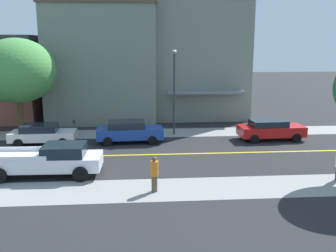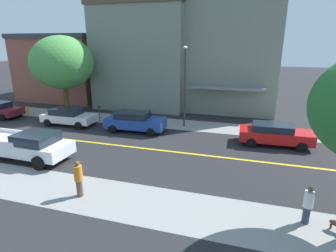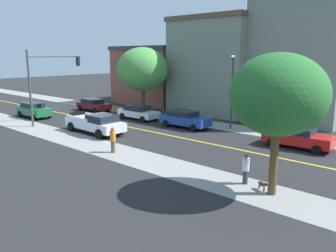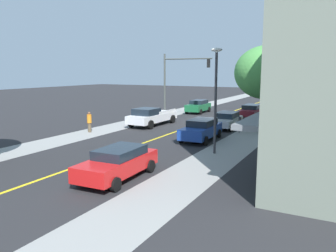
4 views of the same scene
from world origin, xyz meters
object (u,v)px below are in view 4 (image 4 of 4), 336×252
object	(u,v)px
traffic_light_mast	(178,75)
white_pickup_truck	(151,116)
street_tree_left_near	(266,73)
street_lamp	(216,89)
white_sedan_left_curb	(226,120)
fire_hydrant	(264,117)
red_sedan_left_curb	(118,162)
maroon_sedan_left_curb	(252,111)
parking_meter	(239,122)
green_sedan_right_curb	(198,106)
blue_sedan_left_curb	(201,129)
pedestrian_orange_shirt	(89,122)

from	to	relation	value
traffic_light_mast	white_pickup_truck	world-z (taller)	traffic_light_mast
street_tree_left_near	white_pickup_truck	bearing A→B (deg)	23.23
street_lamp	white_sedan_left_curb	distance (m)	10.33
fire_hydrant	red_sedan_left_curb	xyz separation A→B (m)	(2.07, 22.60, 0.43)
traffic_light_mast	maroon_sedan_left_curb	distance (m)	9.00
red_sedan_left_curb	white_pickup_truck	size ratio (longest dim) A/B	0.79
fire_hydrant	parking_meter	size ratio (longest dim) A/B	0.54
street_lamp	green_sedan_right_curb	bearing A→B (deg)	-64.36
fire_hydrant	blue_sedan_left_curb	bearing A→B (deg)	80.70
parking_meter	white_pickup_truck	xyz separation A→B (m)	(8.49, -0.04, -0.03)
red_sedan_left_curb	blue_sedan_left_curb	xyz separation A→B (m)	(-0.06, -10.33, 0.03)
street_lamp	maroon_sedan_left_curb	bearing A→B (deg)	-83.13
street_tree_left_near	pedestrian_orange_shirt	bearing A→B (deg)	38.04
traffic_light_mast	fire_hydrant	bearing A→B (deg)	8.42
street_tree_left_near	white_pickup_truck	distance (m)	11.21
maroon_sedan_left_curb	street_tree_left_near	bearing A→B (deg)	25.91
parking_meter	traffic_light_mast	world-z (taller)	traffic_light_mast
street_tree_left_near	maroon_sedan_left_curb	xyz separation A→B (m)	(2.61, -5.75, -4.20)
parking_meter	white_pickup_truck	size ratio (longest dim) A/B	0.23
pedestrian_orange_shirt	white_pickup_truck	bearing A→B (deg)	177.50
fire_hydrant	green_sedan_right_curb	world-z (taller)	green_sedan_right_curb
fire_hydrant	street_lamp	xyz separation A→B (m)	(-0.31, 15.71, 3.65)
street_tree_left_near	blue_sedan_left_curb	size ratio (longest dim) A/B	1.55
street_tree_left_near	white_pickup_truck	size ratio (longest dim) A/B	1.22
green_sedan_right_curb	maroon_sedan_left_curb	xyz separation A→B (m)	(-6.83, 1.15, -0.06)
street_lamp	pedestrian_orange_shirt	size ratio (longest dim) A/B	3.73
street_lamp	traffic_light_mast	bearing A→B (deg)	-56.20
traffic_light_mast	red_sedan_left_curb	bearing A→B (deg)	-71.21
white_sedan_left_curb	pedestrian_orange_shirt	bearing A→B (deg)	-52.38
red_sedan_left_curb	blue_sedan_left_curb	size ratio (longest dim) A/B	1.01
traffic_light_mast	green_sedan_right_curb	size ratio (longest dim) A/B	1.58
white_pickup_truck	white_sedan_left_curb	bearing A→B (deg)	107.16
maroon_sedan_left_curb	traffic_light_mast	bearing A→B (deg)	-65.74
street_tree_left_near	maroon_sedan_left_curb	world-z (taller)	street_tree_left_near
maroon_sedan_left_curb	pedestrian_orange_shirt	xyz separation A→B (m)	(9.75, 15.42, 0.16)
street_lamp	pedestrian_orange_shirt	xyz separation A→B (m)	(11.86, -2.06, -3.10)
blue_sedan_left_curb	white_pickup_truck	distance (m)	7.96
white_pickup_truck	pedestrian_orange_shirt	bearing A→B (deg)	-25.04
maroon_sedan_left_curb	pedestrian_orange_shirt	distance (m)	18.24
traffic_light_mast	street_lamp	distance (m)	17.26
parking_meter	maroon_sedan_left_curb	xyz separation A→B (m)	(1.50, -9.90, -0.14)
street_lamp	white_sedan_left_curb	bearing A→B (deg)	-76.06
red_sedan_left_curb	blue_sedan_left_curb	bearing A→B (deg)	177.49
maroon_sedan_left_curb	parking_meter	bearing A→B (deg)	10.11
green_sedan_right_curb	fire_hydrant	bearing A→B (deg)	70.23
fire_hydrant	pedestrian_orange_shirt	distance (m)	17.89
white_pickup_truck	blue_sedan_left_curb	bearing A→B (deg)	59.82
street_lamp	white_sedan_left_curb	size ratio (longest dim) A/B	1.44
green_sedan_right_curb	maroon_sedan_left_curb	world-z (taller)	green_sedan_right_curb
green_sedan_right_curb	maroon_sedan_left_curb	distance (m)	6.93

